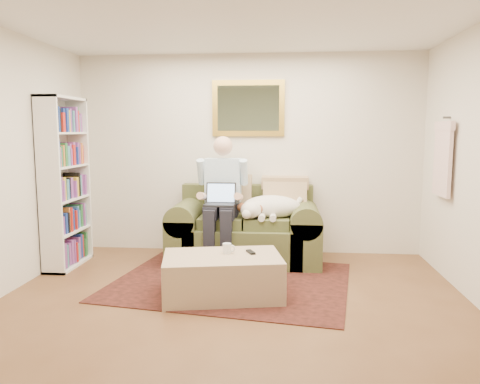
# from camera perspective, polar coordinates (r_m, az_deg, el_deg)

# --- Properties ---
(room_shell) EXTENTS (4.51, 5.00, 2.61)m
(room_shell) POSITION_cam_1_polar(r_m,az_deg,el_deg) (4.05, -1.31, 3.13)
(room_shell) COLOR brown
(room_shell) RESTS_ON ground
(rug) EXTENTS (2.71, 2.31, 0.01)m
(rug) POSITION_cam_1_polar(r_m,az_deg,el_deg) (5.11, -1.07, -10.81)
(rug) COLOR black
(rug) RESTS_ON room_shell
(sofa) EXTENTS (1.83, 0.93, 1.10)m
(sofa) POSITION_cam_1_polar(r_m,az_deg,el_deg) (5.83, 0.63, -5.35)
(sofa) COLOR #4F4F2A
(sofa) RESTS_ON room_shell
(seated_man) EXTENTS (0.60, 0.86, 1.54)m
(seated_man) POSITION_cam_1_polar(r_m,az_deg,el_deg) (5.61, -2.31, -1.12)
(seated_man) COLOR #8CBAD8
(seated_man) RESTS_ON sofa
(laptop) EXTENTS (0.36, 0.28, 0.26)m
(laptop) POSITION_cam_1_polar(r_m,az_deg,el_deg) (5.53, -2.41, -0.85)
(laptop) COLOR black
(laptop) RESTS_ON seated_man
(sleeping_dog) EXTENTS (0.76, 0.47, 0.28)m
(sleeping_dog) POSITION_cam_1_polar(r_m,az_deg,el_deg) (5.64, 3.89, -1.80)
(sleeping_dog) COLOR white
(sleeping_dog) RESTS_ON sofa
(ottoman) EXTENTS (1.24, 0.92, 0.41)m
(ottoman) POSITION_cam_1_polar(r_m,az_deg,el_deg) (4.62, -2.17, -10.19)
(ottoman) COLOR tan
(ottoman) RESTS_ON room_shell
(coffee_mug) EXTENTS (0.08, 0.08, 0.10)m
(coffee_mug) POSITION_cam_1_polar(r_m,az_deg,el_deg) (4.63, -1.60, -6.89)
(coffee_mug) COLOR white
(coffee_mug) RESTS_ON ottoman
(tv_remote) EXTENTS (0.11, 0.16, 0.02)m
(tv_remote) POSITION_cam_1_polar(r_m,az_deg,el_deg) (4.65, 1.31, -7.33)
(tv_remote) COLOR black
(tv_remote) RESTS_ON ottoman
(bookshelf) EXTENTS (0.28, 0.80, 2.00)m
(bookshelf) POSITION_cam_1_polar(r_m,az_deg,el_deg) (5.88, -20.58, 1.06)
(bookshelf) COLOR white
(bookshelf) RESTS_ON room_shell
(wall_mirror) EXTENTS (0.94, 0.04, 0.72)m
(wall_mirror) POSITION_cam_1_polar(r_m,az_deg,el_deg) (6.16, 1.01, 10.17)
(wall_mirror) COLOR gold
(wall_mirror) RESTS_ON room_shell
(hanging_shirt) EXTENTS (0.06, 0.52, 0.90)m
(hanging_shirt) POSITION_cam_1_polar(r_m,az_deg,el_deg) (5.54, 23.50, 4.18)
(hanging_shirt) COLOR #FCD5D0
(hanging_shirt) RESTS_ON room_shell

